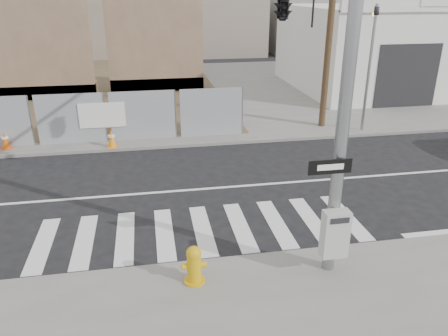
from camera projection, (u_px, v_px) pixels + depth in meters
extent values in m
plane|color=black|center=(192.00, 190.00, 13.73)|extent=(100.00, 100.00, 0.00)
cube|color=slate|center=(166.00, 92.00, 26.44)|extent=(50.00, 20.00, 0.12)
cylinder|color=gray|center=(344.00, 115.00, 8.39)|extent=(0.26, 0.26, 7.00)
cube|color=#B2B2AF|center=(335.00, 234.00, 9.07)|extent=(0.55, 0.30, 1.05)
cube|color=black|center=(330.00, 167.00, 8.59)|extent=(0.90, 0.03, 0.30)
cube|color=silver|center=(331.00, 167.00, 8.57)|extent=(0.55, 0.01, 0.12)
imported|color=black|center=(314.00, 3.00, 9.47)|extent=(0.16, 0.20, 1.00)
imported|color=black|center=(283.00, 1.00, 11.47)|extent=(0.53, 2.48, 1.00)
cylinder|color=gray|center=(369.00, 70.00, 18.19)|extent=(0.12, 0.12, 5.20)
imported|color=black|center=(377.00, 6.00, 17.24)|extent=(0.16, 0.20, 1.00)
cube|color=brown|center=(29.00, 25.00, 22.83)|extent=(6.00, 0.50, 8.00)
cube|color=brown|center=(42.00, 91.00, 24.57)|extent=(6.00, 1.30, 0.80)
cube|color=brown|center=(154.00, 22.00, 24.81)|extent=(5.50, 0.50, 8.00)
cube|color=brown|center=(157.00, 83.00, 26.55)|extent=(5.50, 1.30, 0.80)
cube|color=silver|center=(393.00, 47.00, 26.90)|extent=(12.00, 10.00, 4.80)
cube|color=black|center=(407.00, 76.00, 22.30)|extent=(3.40, 0.06, 3.20)
cylinder|color=#4B3823|center=(332.00, 8.00, 17.85)|extent=(0.28, 0.28, 10.00)
cylinder|color=#CC9B0B|center=(195.00, 280.00, 9.24)|extent=(0.50, 0.50, 0.05)
cylinder|color=#CC9B0B|center=(194.00, 268.00, 9.12)|extent=(0.33, 0.33, 0.68)
sphere|color=#CC9B0B|center=(194.00, 253.00, 8.98)|extent=(0.32, 0.32, 0.32)
cylinder|color=#CC9B0B|center=(185.00, 266.00, 9.07)|extent=(0.17, 0.14, 0.12)
cylinder|color=#CC9B0B|center=(203.00, 264.00, 9.12)|extent=(0.17, 0.14, 0.12)
cube|color=#D6500B|center=(7.00, 148.00, 16.90)|extent=(0.42, 0.42, 0.03)
cone|color=#D6500B|center=(5.00, 140.00, 16.78)|extent=(0.37, 0.37, 0.70)
cylinder|color=silver|center=(5.00, 138.00, 16.74)|extent=(0.27, 0.27, 0.08)
cube|color=orange|center=(112.00, 147.00, 17.08)|extent=(0.37, 0.37, 0.03)
cone|color=orange|center=(111.00, 139.00, 16.95)|extent=(0.33, 0.33, 0.70)
cylinder|color=silver|center=(111.00, 136.00, 16.91)|extent=(0.27, 0.27, 0.08)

